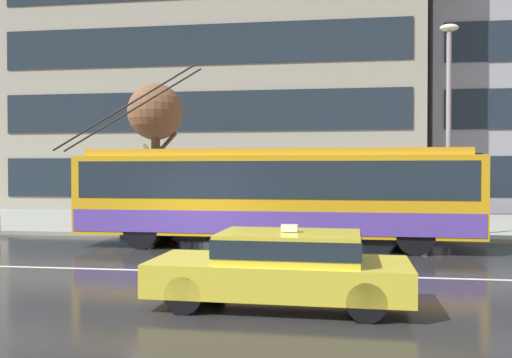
{
  "coord_description": "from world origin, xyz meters",
  "views": [
    {
      "loc": [
        3.83,
        -13.4,
        2.32
      ],
      "look_at": [
        1.34,
        3.78,
        2.03
      ],
      "focal_mm": 38.77,
      "sensor_mm": 36.0,
      "label": 1
    }
  ],
  "objects_px": {
    "trolleybus": "(274,193)",
    "taxi_oncoming_near": "(283,265)",
    "pedestrian_walking_past": "(177,203)",
    "street_lamp": "(449,112)",
    "street_tree_bare": "(156,115)",
    "pedestrian_approaching_curb": "(167,189)",
    "bus_shelter": "(245,178)",
    "pedestrian_at_shelter": "(315,187)"
  },
  "relations": [
    {
      "from": "trolleybus",
      "to": "taxi_oncoming_near",
      "type": "relative_size",
      "value": 2.92
    },
    {
      "from": "bus_shelter",
      "to": "pedestrian_approaching_curb",
      "type": "bearing_deg",
      "value": 177.64
    },
    {
      "from": "pedestrian_walking_past",
      "to": "bus_shelter",
      "type": "bearing_deg",
      "value": 26.08
    },
    {
      "from": "pedestrian_walking_past",
      "to": "street_tree_bare",
      "type": "height_order",
      "value": "street_tree_bare"
    },
    {
      "from": "pedestrian_approaching_curb",
      "to": "pedestrian_walking_past",
      "type": "bearing_deg",
      "value": -57.42
    },
    {
      "from": "bus_shelter",
      "to": "street_tree_bare",
      "type": "distance_m",
      "value": 4.38
    },
    {
      "from": "bus_shelter",
      "to": "pedestrian_walking_past",
      "type": "bearing_deg",
      "value": -153.92
    },
    {
      "from": "pedestrian_at_shelter",
      "to": "bus_shelter",
      "type": "bearing_deg",
      "value": 164.51
    },
    {
      "from": "pedestrian_walking_past",
      "to": "pedestrian_at_shelter",
      "type": "bearing_deg",
      "value": 4.49
    },
    {
      "from": "taxi_oncoming_near",
      "to": "pedestrian_at_shelter",
      "type": "relative_size",
      "value": 2.2
    },
    {
      "from": "trolleybus",
      "to": "pedestrian_walking_past",
      "type": "xyz_separation_m",
      "value": [
        -3.77,
        2.5,
        -0.47
      ]
    },
    {
      "from": "trolleybus",
      "to": "pedestrian_walking_past",
      "type": "distance_m",
      "value": 4.54
    },
    {
      "from": "pedestrian_approaching_curb",
      "to": "street_lamp",
      "type": "xyz_separation_m",
      "value": [
        10.03,
        -1.62,
        2.63
      ]
    },
    {
      "from": "street_lamp",
      "to": "trolleybus",
      "type": "bearing_deg",
      "value": -158.86
    },
    {
      "from": "street_tree_bare",
      "to": "pedestrian_walking_past",
      "type": "bearing_deg",
      "value": -49.92
    },
    {
      "from": "trolleybus",
      "to": "bus_shelter",
      "type": "relative_size",
      "value": 3.3
    },
    {
      "from": "trolleybus",
      "to": "taxi_oncoming_near",
      "type": "distance_m",
      "value": 7.38
    },
    {
      "from": "trolleybus",
      "to": "street_tree_bare",
      "type": "relative_size",
      "value": 2.34
    },
    {
      "from": "pedestrian_approaching_curb",
      "to": "pedestrian_at_shelter",
      "type": "bearing_deg",
      "value": -8.54
    },
    {
      "from": "taxi_oncoming_near",
      "to": "pedestrian_at_shelter",
      "type": "xyz_separation_m",
      "value": [
        0.17,
        10.15,
        1.02
      ]
    },
    {
      "from": "taxi_oncoming_near",
      "to": "street_tree_bare",
      "type": "distance_m",
      "value": 13.41
    },
    {
      "from": "street_tree_bare",
      "to": "street_lamp",
      "type": "bearing_deg",
      "value": -10.57
    },
    {
      "from": "bus_shelter",
      "to": "pedestrian_walking_past",
      "type": "height_order",
      "value": "bus_shelter"
    },
    {
      "from": "pedestrian_approaching_curb",
      "to": "pedestrian_walking_past",
      "type": "distance_m",
      "value": 1.53
    },
    {
      "from": "pedestrian_walking_past",
      "to": "street_lamp",
      "type": "height_order",
      "value": "street_lamp"
    },
    {
      "from": "trolleybus",
      "to": "bus_shelter",
      "type": "distance_m",
      "value": 3.93
    },
    {
      "from": "pedestrian_walking_past",
      "to": "taxi_oncoming_near",
      "type": "bearing_deg",
      "value": -64.17
    },
    {
      "from": "street_lamp",
      "to": "street_tree_bare",
      "type": "distance_m",
      "value": 10.77
    },
    {
      "from": "bus_shelter",
      "to": "street_lamp",
      "type": "height_order",
      "value": "street_lamp"
    },
    {
      "from": "trolleybus",
      "to": "pedestrian_approaching_curb",
      "type": "xyz_separation_m",
      "value": [
        -4.56,
        3.74,
        -0.03
      ]
    },
    {
      "from": "pedestrian_approaching_curb",
      "to": "street_lamp",
      "type": "bearing_deg",
      "value": -9.18
    },
    {
      "from": "taxi_oncoming_near",
      "to": "street_lamp",
      "type": "relative_size",
      "value": 0.64
    },
    {
      "from": "trolleybus",
      "to": "bus_shelter",
      "type": "height_order",
      "value": "trolleybus"
    },
    {
      "from": "taxi_oncoming_near",
      "to": "pedestrian_walking_past",
      "type": "height_order",
      "value": "pedestrian_walking_past"
    },
    {
      "from": "trolleybus",
      "to": "street_tree_bare",
      "type": "distance_m",
      "value": 7.13
    },
    {
      "from": "taxi_oncoming_near",
      "to": "pedestrian_walking_past",
      "type": "xyz_separation_m",
      "value": [
        -4.73,
        9.76,
        0.45
      ]
    },
    {
      "from": "street_lamp",
      "to": "street_tree_bare",
      "type": "bearing_deg",
      "value": 169.43
    },
    {
      "from": "taxi_oncoming_near",
      "to": "pedestrian_approaching_curb",
      "type": "xyz_separation_m",
      "value": [
        -5.52,
        11.0,
        0.88
      ]
    },
    {
      "from": "pedestrian_at_shelter",
      "to": "pedestrian_walking_past",
      "type": "relative_size",
      "value": 1.18
    },
    {
      "from": "pedestrian_at_shelter",
      "to": "pedestrian_walking_past",
      "type": "xyz_separation_m",
      "value": [
        -4.89,
        -0.38,
        -0.58
      ]
    },
    {
      "from": "street_lamp",
      "to": "street_tree_bare",
      "type": "relative_size",
      "value": 1.25
    },
    {
      "from": "trolleybus",
      "to": "pedestrian_approaching_curb",
      "type": "height_order",
      "value": "trolleybus"
    }
  ]
}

